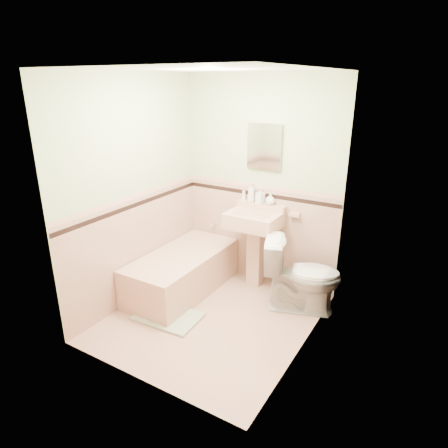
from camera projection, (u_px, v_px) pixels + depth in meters
The scene contains 32 objects.
floor at pixel (212, 318), 4.24m from camera, with size 2.20×2.20×0.00m, color tan.
ceiling at pixel (209, 69), 3.38m from camera, with size 2.20×2.20×0.00m, color white.
wall_back at pixel (260, 183), 4.69m from camera, with size 2.50×2.50×0.00m, color #F7EECA.
wall_front at pixel (131, 246), 2.92m from camera, with size 2.50×2.50×0.00m, color #F7EECA.
wall_left at pixel (134, 193), 4.29m from camera, with size 2.50×2.50×0.00m, color #F7EECA.
wall_right at pixel (310, 226), 3.33m from camera, with size 2.50×2.50×0.00m, color #F7EECA.
wainscot_back at pixel (258, 234), 4.91m from camera, with size 2.00×2.00×0.00m, color tan.
wainscot_front at pixel (139, 320), 3.16m from camera, with size 2.00×2.00×0.00m, color tan.
wainscot_left at pixel (139, 248), 4.51m from camera, with size 2.20×2.20×0.00m, color tan.
wainscot_right at pixel (303, 293), 3.56m from camera, with size 2.20×2.20×0.00m, color tan.
accent_back at pixel (259, 194), 4.72m from camera, with size 2.00×2.00×0.00m, color black.
accent_front at pixel (134, 261), 2.98m from camera, with size 2.00×2.00×0.00m, color black.
accent_left at pixel (136, 205), 4.33m from camera, with size 2.20×2.20×0.00m, color black.
accent_right at pixel (307, 240), 3.38m from camera, with size 2.20×2.20×0.00m, color black.
cap_back at pixel (260, 186), 4.69m from camera, with size 2.00×2.00×0.00m, color tan.
cap_front at pixel (133, 249), 2.95m from camera, with size 2.00×2.00×0.00m, color tan.
cap_left at pixel (135, 196), 4.29m from camera, with size 2.20×2.20×0.00m, color tan.
cap_right at pixel (308, 229), 3.35m from camera, with size 2.20×2.20×0.00m, color tan.
bathtub at pixel (183, 273), 4.73m from camera, with size 0.70×1.50×0.45m, color tan.
tub_faucet at pixel (214, 224), 5.17m from camera, with size 0.04×0.04×0.12m, color silver.
sink at pixel (253, 250), 4.74m from camera, with size 0.61×0.50×0.96m, color tan, non-canonical shape.
sink_faucet at pixel (260, 210), 4.69m from camera, with size 0.02×0.02×0.10m, color silver.
medicine_cabinet at pixel (264, 146), 4.49m from camera, with size 0.41×0.04×0.51m, color white.
soap_dish at pixel (295, 215), 4.54m from camera, with size 0.12×0.07×0.04m, color tan.
soap_bottle_left at pixel (251, 192), 4.73m from camera, with size 0.09×0.09×0.23m, color #B2B2B2.
soap_bottle_mid at pixel (260, 195), 4.68m from camera, with size 0.09×0.09×0.19m, color #B2B2B2.
soap_bottle_right at pixel (270, 199), 4.62m from camera, with size 0.11×0.11×0.14m, color #B2B2B2.
tube at pixel (244, 196), 4.79m from camera, with size 0.04×0.04×0.12m, color white.
toilet at pixel (302, 275), 4.27m from camera, with size 0.47×0.82×0.83m, color white.
bucket at pixel (288, 288), 4.59m from camera, with size 0.26×0.26×0.26m, color #1925AB, non-canonical shape.
bath_mat at pixel (168, 317), 4.23m from camera, with size 0.69×0.46×0.03m, color gray.
shoe at pixel (167, 313), 4.22m from camera, with size 0.15×0.07×0.06m, color #BF1E59.
Camera 1 is at (1.97, -3.05, 2.41)m, focal length 31.49 mm.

